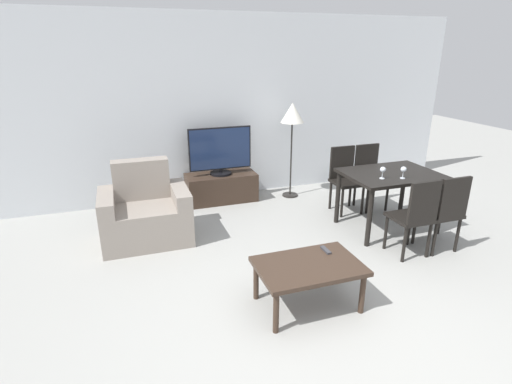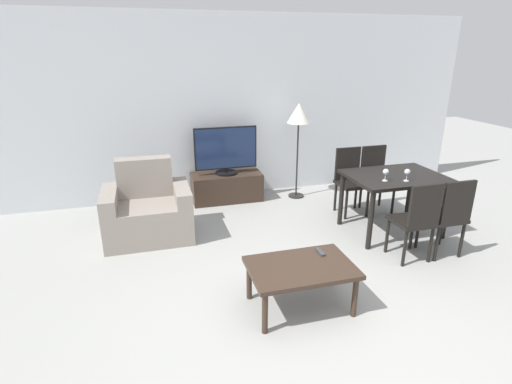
# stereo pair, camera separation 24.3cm
# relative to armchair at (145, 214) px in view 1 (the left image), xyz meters

# --- Properties ---
(ground_plane) EXTENTS (18.00, 18.00, 0.00)m
(ground_plane) POSITION_rel_armchair_xyz_m (1.37, -2.32, -0.33)
(ground_plane) COLOR #9E9E99
(wall_back) EXTENTS (7.72, 0.06, 2.70)m
(wall_back) POSITION_rel_armchair_xyz_m (1.37, 1.28, 1.02)
(wall_back) COLOR silver
(wall_back) RESTS_ON ground_plane
(armchair) EXTENTS (1.02, 0.75, 0.94)m
(armchair) POSITION_rel_armchair_xyz_m (0.00, 0.00, 0.00)
(armchair) COLOR gray
(armchair) RESTS_ON ground_plane
(tv_stand) EXTENTS (1.05, 0.46, 0.42)m
(tv_stand) POSITION_rel_armchair_xyz_m (1.18, 0.98, -0.11)
(tv_stand) COLOR #38281E
(tv_stand) RESTS_ON ground_plane
(tv) EXTENTS (0.93, 0.32, 0.71)m
(tv) POSITION_rel_armchair_xyz_m (1.18, 0.98, 0.45)
(tv) COLOR black
(tv) RESTS_ON tv_stand
(coffee_table) EXTENTS (0.92, 0.61, 0.42)m
(coffee_table) POSITION_rel_armchair_xyz_m (1.26, -1.85, 0.04)
(coffee_table) COLOR #38281E
(coffee_table) RESTS_ON ground_plane
(dining_table) EXTENTS (1.15, 0.84, 0.75)m
(dining_table) POSITION_rel_armchair_xyz_m (2.95, -0.67, 0.32)
(dining_table) COLOR black
(dining_table) RESTS_ON ground_plane
(dining_chair_near) EXTENTS (0.40, 0.40, 0.91)m
(dining_chair_near) POSITION_rel_armchair_xyz_m (2.75, -1.40, 0.18)
(dining_chair_near) COLOR black
(dining_chair_near) RESTS_ON ground_plane
(dining_chair_far) EXTENTS (0.40, 0.40, 0.91)m
(dining_chair_far) POSITION_rel_armchair_xyz_m (3.15, 0.06, 0.18)
(dining_chair_far) COLOR black
(dining_chair_far) RESTS_ON ground_plane
(dining_chair_near_right) EXTENTS (0.40, 0.40, 0.91)m
(dining_chair_near_right) POSITION_rel_armchair_xyz_m (3.15, -1.40, 0.18)
(dining_chair_near_right) COLOR black
(dining_chair_near_right) RESTS_ON ground_plane
(dining_chair_far_left) EXTENTS (0.40, 0.40, 0.91)m
(dining_chair_far_left) POSITION_rel_armchair_xyz_m (2.75, 0.06, 0.18)
(dining_chair_far_left) COLOR black
(dining_chair_far_left) RESTS_ON ground_plane
(floor_lamp) EXTENTS (0.35, 0.35, 1.45)m
(floor_lamp) POSITION_rel_armchair_xyz_m (2.26, 0.83, 0.92)
(floor_lamp) COLOR black
(floor_lamp) RESTS_ON ground_plane
(remote_primary) EXTENTS (0.04, 0.15, 0.02)m
(remote_primary) POSITION_rel_armchair_xyz_m (1.51, -1.68, 0.11)
(remote_primary) COLOR #38383D
(remote_primary) RESTS_ON coffee_table
(wine_glass_left) EXTENTS (0.07, 0.07, 0.15)m
(wine_glass_left) POSITION_rel_armchair_xyz_m (2.70, -0.84, 0.52)
(wine_glass_left) COLOR silver
(wine_glass_left) RESTS_ON dining_table
(wine_glass_center) EXTENTS (0.07, 0.07, 0.15)m
(wine_glass_center) POSITION_rel_armchair_xyz_m (2.93, -0.91, 0.52)
(wine_glass_center) COLOR silver
(wine_glass_center) RESTS_ON dining_table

